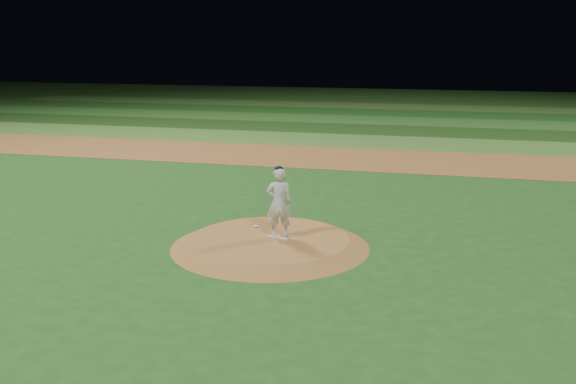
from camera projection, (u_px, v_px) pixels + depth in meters
The scene contains 12 objects.
ground at pixel (270, 247), 17.81m from camera, with size 120.00×120.00×0.00m, color #20521A.
infield_dirt_band at pixel (350, 158), 30.99m from camera, with size 70.00×6.00×0.02m, color #915A2D.
outfield_stripe_0 at pixel (365, 141), 36.18m from camera, with size 70.00×5.00×0.02m, color #3F7329.
outfield_stripe_1 at pixel (376, 130), 40.89m from camera, with size 70.00×5.00×0.02m, color #1B4014.
outfield_stripe_2 at pixel (384, 120), 45.60m from camera, with size 70.00×5.00×0.02m, color #2B6223.
outfield_stripe_3 at pixel (391, 113), 50.31m from camera, with size 70.00×5.00×0.02m, color #1B4C18.
outfield_stripe_4 at pixel (397, 107), 55.02m from camera, with size 70.00×5.00×0.02m, color #386424.
outfield_stripe_5 at pixel (401, 101), 59.73m from camera, with size 70.00×5.00×0.02m, color #214B18.
pitchers_mound at pixel (270, 242), 17.78m from camera, with size 5.50×5.50×0.25m, color #A36A32.
pitching_rubber at pixel (278, 238), 17.72m from camera, with size 0.68×0.17×0.03m, color beige.
rosin_bag at pixel (256, 226), 18.75m from camera, with size 0.13×0.13×0.07m, color white.
pitcher_on_mound at pixel (279, 202), 17.62m from camera, with size 0.82×0.65×2.02m.
Camera 1 is at (4.71, -16.31, 5.60)m, focal length 40.00 mm.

